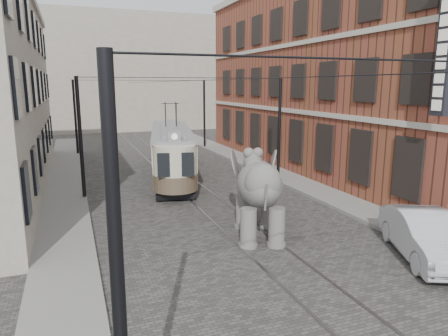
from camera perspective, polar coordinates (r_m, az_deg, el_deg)
name	(u,v)px	position (r m, az deg, el deg)	size (l,w,h in m)	color
ground	(234,224)	(16.95, 1.41, -7.77)	(120.00, 120.00, 0.00)	#494643
tram_rails	(234,223)	(16.95, 1.41, -7.73)	(1.54, 80.00, 0.02)	slate
sidewalk_right	(355,207)	(19.87, 17.75, -5.18)	(2.00, 60.00, 0.15)	slate
sidewalk_left	(65,243)	(15.83, -21.32, -9.72)	(2.00, 60.00, 0.15)	slate
brick_building	(336,79)	(29.28, 15.27, 11.92)	(8.00, 26.00, 12.00)	brown
distant_block	(117,73)	(55.17, -14.69, 12.62)	(28.00, 10.00, 14.00)	gray
catenary	(194,137)	(20.82, -4.23, 4.33)	(11.00, 30.20, 6.00)	black
tram	(171,140)	(25.24, -7.33, 3.85)	(2.36, 11.43, 4.54)	beige
elephant	(259,196)	(15.21, 4.91, -3.95)	(2.79, 5.07, 3.11)	#5C5955
parked_car	(425,235)	(15.07, 26.19, -8.42)	(1.64, 4.65, 1.53)	#A9A9AD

